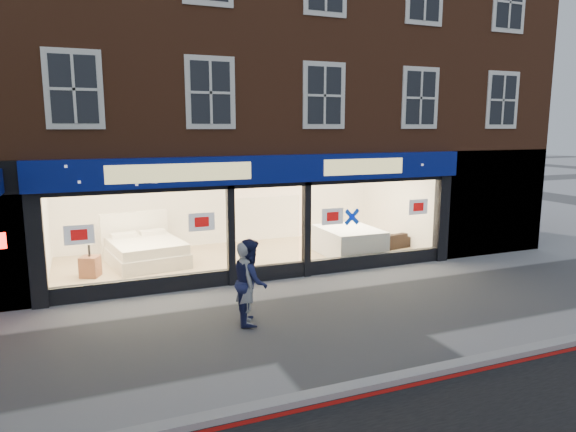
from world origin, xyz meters
TOP-DOWN VIEW (x-y plane):
  - ground at (0.00, 0.00)m, footprint 120.00×120.00m
  - kerb_line at (0.00, -3.10)m, footprint 60.00×0.10m
  - kerb_stone at (0.00, -2.90)m, footprint 60.00×0.25m
  - showroom_floor at (0.00, 5.25)m, footprint 11.00×4.50m
  - building at (-0.02, 6.93)m, footprint 19.00×8.26m
  - display_bed at (-2.88, 5.68)m, footprint 2.32×2.67m
  - bedside_table at (-4.40, 4.80)m, footprint 0.59×0.59m
  - mattress_stack at (3.10, 4.40)m, footprint 1.65×2.08m
  - sofa at (4.60, 4.62)m, footprint 1.77×0.96m
  - pedestrian_grey at (-1.50, 0.35)m, footprint 0.48×0.67m
  - pedestrian_blue at (-1.40, 0.38)m, footprint 0.86×1.00m

SIDE VIEW (x-z plane):
  - ground at x=0.00m, z-range 0.00..0.00m
  - kerb_line at x=0.00m, z-range 0.00..0.01m
  - showroom_floor at x=0.00m, z-range 0.00..0.10m
  - kerb_stone at x=0.00m, z-range 0.00..0.12m
  - sofa at x=4.60m, z-range 0.10..0.59m
  - bedside_table at x=-4.40m, z-range 0.10..0.65m
  - display_bed at x=-2.88m, z-range -0.20..1.16m
  - mattress_stack at x=3.10m, z-range 0.10..0.92m
  - pedestrian_grey at x=-1.50m, z-range 0.00..1.72m
  - pedestrian_blue at x=-1.40m, z-range 0.00..1.77m
  - building at x=-0.02m, z-range 1.52..11.82m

